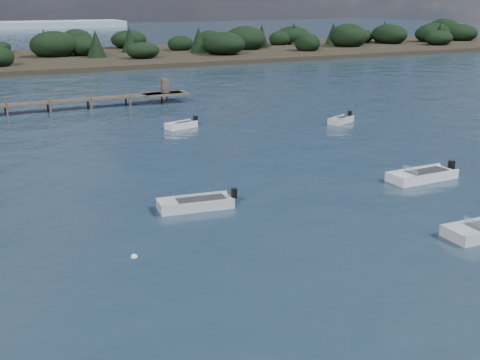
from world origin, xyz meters
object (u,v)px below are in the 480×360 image
dinghy_mid_white_b (422,177)px  tender_far_grey_b (341,121)px  dinghy_mid_grey (195,205)px  tender_far_white (181,126)px

dinghy_mid_white_b → tender_far_grey_b: 18.85m
dinghy_mid_grey → tender_far_grey_b: dinghy_mid_grey is taller
tender_far_grey_b → dinghy_mid_grey: bearing=-143.4°
dinghy_mid_grey → tender_far_white: (7.25, 20.89, 0.01)m
dinghy_mid_white_b → dinghy_mid_grey: size_ratio=1.10×
tender_far_white → tender_far_grey_b: bearing=-17.6°
tender_far_grey_b → tender_far_white: (-14.61, 4.65, 0.00)m
dinghy_mid_grey → dinghy_mid_white_b: bearing=-5.6°
dinghy_mid_white_b → tender_far_grey_b: (6.25, 17.79, -0.01)m
dinghy_mid_white_b → tender_far_grey_b: bearing=70.7°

